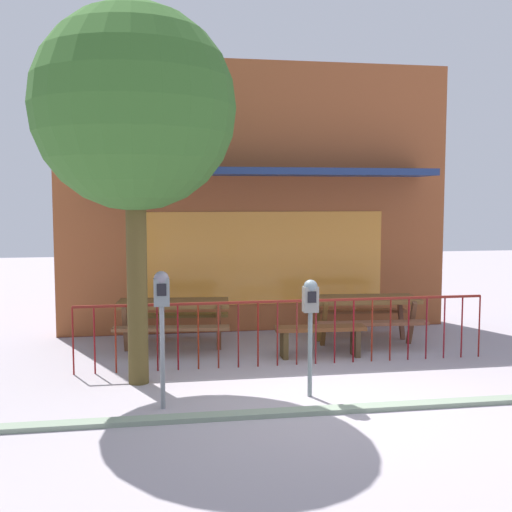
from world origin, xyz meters
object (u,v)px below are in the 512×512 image
object	(u,v)px
picnic_table_right	(364,307)
parking_meter_near	(310,307)
parking_meter_far	(162,303)
street_tree	(134,110)
picnic_table_left	(173,311)
patio_bench	(320,334)

from	to	relation	value
picnic_table_right	parking_meter_near	bearing A→B (deg)	-121.17
parking_meter_far	street_tree	world-z (taller)	street_tree
parking_meter_near	street_tree	size ratio (longest dim) A/B	0.30
parking_meter_far	parking_meter_near	bearing A→B (deg)	5.15
picnic_table_left	parking_meter_near	xyz separation A→B (m)	(1.56, -2.83, 0.51)
patio_bench	parking_meter_near	xyz separation A→B (m)	(-0.64, -1.87, 0.77)
patio_bench	parking_meter_far	distance (m)	3.30
picnic_table_left	parking_meter_far	distance (m)	3.07
parking_meter_near	parking_meter_far	world-z (taller)	parking_meter_far
picnic_table_left	street_tree	size ratio (longest dim) A/B	0.39
picnic_table_right	parking_meter_near	world-z (taller)	parking_meter_near
parking_meter_far	patio_bench	bearing A→B (deg)	39.72
picnic_table_left	patio_bench	world-z (taller)	picnic_table_left
picnic_table_left	patio_bench	size ratio (longest dim) A/B	1.36
picnic_table_left	parking_meter_near	size ratio (longest dim) A/B	1.32
street_tree	parking_meter_far	bearing A→B (deg)	-74.90
patio_bench	parking_meter_far	xyz separation A→B (m)	(-2.45, -2.03, 0.89)
picnic_table_right	patio_bench	xyz separation A→B (m)	(-0.99, -0.83, -0.26)
parking_meter_near	parking_meter_far	size ratio (longest dim) A/B	0.90
picnic_table_left	patio_bench	bearing A→B (deg)	-23.62
picnic_table_left	parking_meter_near	bearing A→B (deg)	-61.13
picnic_table_right	patio_bench	bearing A→B (deg)	-139.95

